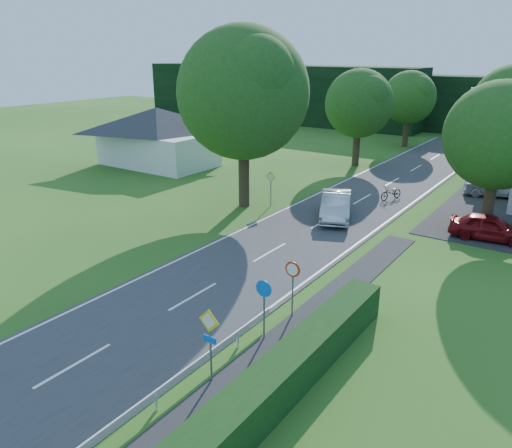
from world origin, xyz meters
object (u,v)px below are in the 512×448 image
Objects in this scene: streetlight at (495,149)px; moving_car at (336,206)px; parked_car_silver_a at (494,187)px; motorcycle at (391,192)px; parked_car_red at (490,227)px.

streetlight reaches higher than moving_car.
streetlight is at bearing 168.37° from parked_car_silver_a.
streetlight is 4.07× the size of motorcycle.
motorcycle is (1.40, 5.98, -0.31)m from moving_car.
streetlight is 7.53m from motorcycle.
motorcycle is 0.47× the size of parked_car_red.
parked_car_red is at bearing -14.51° from moving_car.
parked_car_red is (8.66, 1.48, -0.11)m from moving_car.
streetlight is 1.91× the size of parked_car_red.
motorcycle is at bearing 171.00° from streetlight.
parked_car_silver_a is (-1.48, 9.46, -0.04)m from parked_car_red.
streetlight is at bearing 7.55° from parked_car_red.
streetlight is at bearing 8.47° from moving_car.
parked_car_red is at bearing -10.18° from motorcycle.
moving_car is at bearing -147.34° from streetlight.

